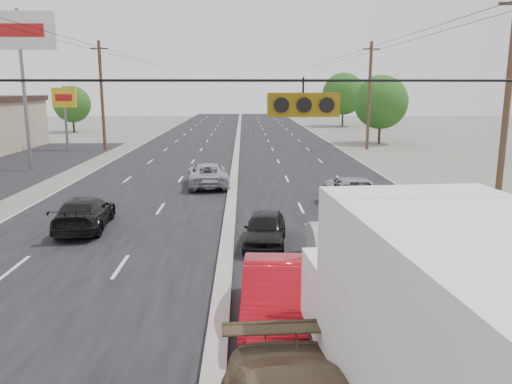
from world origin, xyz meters
TOP-DOWN VIEW (x-y plane):
  - road_surface at (0.00, 30.00)m, footprint 20.00×160.00m
  - center_median at (0.00, 30.00)m, footprint 0.50×160.00m
  - utility_pole_left_c at (-12.50, 40.00)m, footprint 1.60×0.30m
  - utility_pole_right_b at (12.50, 15.00)m, footprint 1.60×0.30m
  - utility_pole_right_c at (12.50, 40.00)m, footprint 1.60×0.30m
  - traffic_signals at (1.40, 0.00)m, footprint 25.00×0.30m
  - pole_sign_billboard at (-14.50, 28.00)m, footprint 5.00×0.25m
  - pole_sign_far at (-16.00, 40.00)m, footprint 2.20×0.25m
  - tree_left_far at (-22.00, 60.00)m, footprint 4.80×4.80m
  - tree_right_mid at (15.00, 45.00)m, footprint 5.60×5.60m
  - tree_right_far at (16.00, 70.00)m, footprint 6.40×6.40m
  - box_truck at (3.51, -1.30)m, footprint 3.46×8.20m
  - red_sedan at (1.40, 3.75)m, footprint 1.86×4.74m
  - queue_car_a at (1.40, 10.17)m, footprint 1.84×3.79m
  - queue_car_b at (3.50, 7.34)m, footprint 1.52×4.32m
  - queue_car_c at (5.90, 15.31)m, footprint 2.65×5.48m
  - queue_car_e at (9.60, 11.73)m, footprint 1.64×3.69m
  - oncoming_near at (-5.93, 12.58)m, footprint 2.21×4.73m
  - oncoming_far at (-1.51, 21.74)m, footprint 2.82×5.20m

SIDE VIEW (x-z plane):
  - road_surface at x=0.00m, z-range -0.01..0.01m
  - center_median at x=0.00m, z-range 0.00..0.20m
  - queue_car_e at x=9.60m, z-range 0.00..1.23m
  - queue_car_a at x=1.40m, z-range 0.00..1.25m
  - oncoming_near at x=-5.93m, z-range 0.00..1.33m
  - oncoming_far at x=-1.51m, z-range 0.00..1.39m
  - queue_car_b at x=3.50m, z-range 0.00..1.42m
  - queue_car_c at x=5.90m, z-range 0.00..1.50m
  - red_sedan at x=1.40m, z-range 0.00..1.54m
  - box_truck at x=3.51m, z-range 0.05..4.11m
  - tree_left_far at x=-22.00m, z-range 0.66..6.78m
  - tree_right_mid at x=15.00m, z-range 0.77..7.91m
  - pole_sign_far at x=-16.00m, z-range 1.41..7.41m
  - tree_right_far at x=16.00m, z-range 0.88..9.04m
  - utility_pole_left_c at x=-12.50m, z-range 0.11..10.11m
  - utility_pole_right_b at x=12.50m, z-range 0.11..10.11m
  - utility_pole_right_c at x=12.50m, z-range 0.11..10.11m
  - traffic_signals at x=1.40m, z-range 5.22..5.77m
  - pole_sign_billboard at x=-14.50m, z-range 3.37..14.37m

